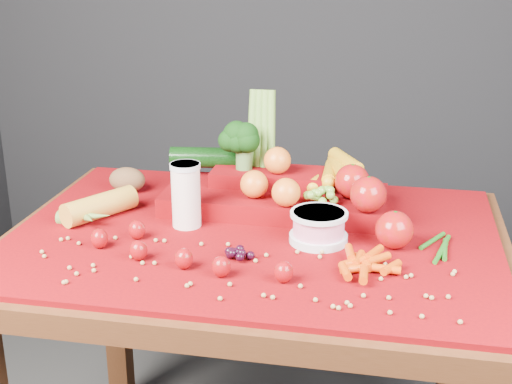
% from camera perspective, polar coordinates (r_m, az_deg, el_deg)
% --- Properties ---
extents(table, '(1.10, 0.80, 0.75)m').
position_cam_1_polar(table, '(1.61, -0.14, -6.79)').
color(table, '#3B1D0D').
rests_on(table, ground).
extents(red_cloth, '(1.05, 0.75, 0.01)m').
position_cam_1_polar(red_cloth, '(1.56, -0.14, -3.49)').
color(red_cloth, '#770305').
rests_on(red_cloth, table).
extents(milk_glass, '(0.07, 0.07, 0.15)m').
position_cam_1_polar(milk_glass, '(1.58, -5.63, -0.06)').
color(milk_glass, silver).
rests_on(milk_glass, red_cloth).
extents(yogurt_bowl, '(0.12, 0.12, 0.07)m').
position_cam_1_polar(yogurt_bowl, '(1.51, 5.04, -2.72)').
color(yogurt_bowl, silver).
rests_on(yogurt_bowl, red_cloth).
extents(strawberry_scatter, '(0.44, 0.18, 0.05)m').
position_cam_1_polar(strawberry_scatter, '(1.43, -6.52, -4.67)').
color(strawberry_scatter, maroon).
rests_on(strawberry_scatter, red_cloth).
extents(dark_grape_cluster, '(0.06, 0.05, 0.03)m').
position_cam_1_polar(dark_grape_cluster, '(1.43, -1.39, -4.94)').
color(dark_grape_cluster, black).
rests_on(dark_grape_cluster, red_cloth).
extents(soybean_scatter, '(0.84, 0.24, 0.01)m').
position_cam_1_polar(soybean_scatter, '(1.38, -1.78, -6.31)').
color(soybean_scatter, '#AE874B').
rests_on(soybean_scatter, red_cloth).
extents(corn_ear, '(0.25, 0.27, 0.06)m').
position_cam_1_polar(corn_ear, '(1.65, -13.16, -1.69)').
color(corn_ear, gold).
rests_on(corn_ear, red_cloth).
extents(potato, '(0.09, 0.07, 0.06)m').
position_cam_1_polar(potato, '(1.83, -10.26, 0.97)').
color(potato, brown).
rests_on(potato, red_cloth).
extents(baby_carrot_pile, '(0.17, 0.17, 0.03)m').
position_cam_1_polar(baby_carrot_pile, '(1.40, 9.02, -5.76)').
color(baby_carrot_pile, '#C83D07').
rests_on(baby_carrot_pile, red_cloth).
extents(green_bean_pile, '(0.14, 0.12, 0.01)m').
position_cam_1_polar(green_bean_pile, '(1.53, 14.72, -4.29)').
color(green_bean_pile, '#1C5F15').
rests_on(green_bean_pile, red_cloth).
extents(produce_mound, '(0.60, 0.36, 0.27)m').
position_cam_1_polar(produce_mound, '(1.67, 2.36, 0.47)').
color(produce_mound, '#770305').
rests_on(produce_mound, red_cloth).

